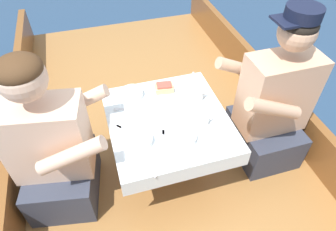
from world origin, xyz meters
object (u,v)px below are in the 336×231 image
at_px(person_starboard, 272,107).
at_px(coffee_cup_starboard, 197,95).
at_px(person_port, 54,150).
at_px(sandwich, 164,88).
at_px(coffee_cup_port, 202,120).

distance_m(person_starboard, coffee_cup_starboard, 0.46).
bearing_deg(coffee_cup_starboard, person_starboard, -21.51).
height_order(person_port, person_starboard, person_starboard).
bearing_deg(person_port, sandwich, 30.58).
relative_size(person_starboard, coffee_cup_starboard, 10.01).
distance_m(person_starboard, sandwich, 0.66).
bearing_deg(person_port, person_starboard, 8.52).
bearing_deg(coffee_cup_starboard, person_port, -171.41).
xyz_separation_m(person_port, person_starboard, (1.27, -0.04, 0.01)).
height_order(person_port, coffee_cup_starboard, person_port).
xyz_separation_m(person_port, sandwich, (0.68, 0.25, 0.07)).
relative_size(person_starboard, coffee_cup_port, 9.81).
bearing_deg(person_starboard, coffee_cup_port, 4.05).
distance_m(coffee_cup_port, coffee_cup_starboard, 0.21).
xyz_separation_m(coffee_cup_port, coffee_cup_starboard, (0.05, 0.20, 0.01)).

